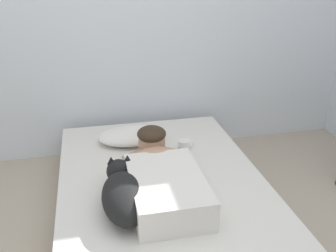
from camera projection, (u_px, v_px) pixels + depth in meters
back_wall at (136, 8)px, 3.08m from camera, size 3.84×0.12×2.50m
bed at (163, 201)px, 2.50m from camera, size 1.36×2.02×0.30m
pillow at (132, 136)px, 2.94m from camera, size 0.52×0.32×0.11m
person_lying at (162, 175)px, 2.31m from camera, size 0.43×0.92×0.27m
dog at (124, 194)px, 2.13m from camera, size 0.26×0.57×0.21m
coffee_cup at (184, 145)px, 2.83m from camera, size 0.13×0.09×0.07m
cell_phone at (181, 165)px, 2.62m from camera, size 0.07×0.14×0.01m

